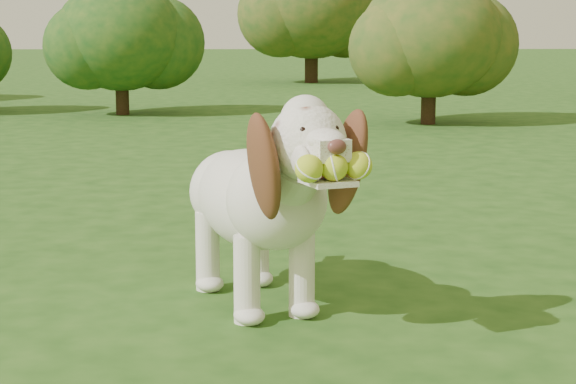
{
  "coord_description": "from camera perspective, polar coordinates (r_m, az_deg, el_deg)",
  "views": [
    {
      "loc": [
        -0.1,
        -3.5,
        1.04
      ],
      "look_at": [
        -0.02,
        -0.29,
        0.48
      ],
      "focal_mm": 60.0,
      "sensor_mm": 36.0,
      "label": 1
    }
  ],
  "objects": [
    {
      "name": "dog",
      "position": [
        3.49,
        -1.57,
        -0.07
      ],
      "size": [
        0.72,
        1.23,
        0.82
      ],
      "rotation": [
        0.0,
        0.0,
        0.36
      ],
      "color": "silver",
      "rests_on": "ground"
    },
    {
      "name": "ground",
      "position": [
        3.65,
        0.22,
        -6.7
      ],
      "size": [
        80.0,
        80.0,
        0.0
      ],
      "primitive_type": "plane",
      "color": "#1E4513",
      "rests_on": "ground"
    },
    {
      "name": "shrub_b",
      "position": [
        11.52,
        -9.9,
        9.1
      ],
      "size": [
        1.51,
        1.51,
        1.56
      ],
      "color": "#382314",
      "rests_on": "ground"
    },
    {
      "name": "shrub_i",
      "position": [
        17.8,
        1.41,
        11.07
      ],
      "size": [
        2.33,
        2.33,
        2.42
      ],
      "color": "#382314",
      "rests_on": "ground"
    },
    {
      "name": "shrub_c",
      "position": [
        10.35,
        8.42,
        9.09
      ],
      "size": [
        1.51,
        1.51,
        1.57
      ],
      "color": "#382314",
      "rests_on": "ground"
    }
  ]
}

